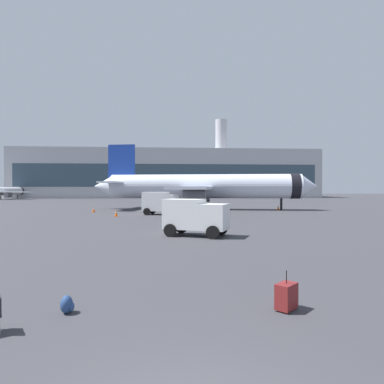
# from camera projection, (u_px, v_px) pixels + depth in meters

# --- Properties ---
(airplane_at_gate) EXTENTS (35.65, 32.34, 10.50)m
(airplane_at_gate) POSITION_uv_depth(u_px,v_px,m) (203.00, 187.00, 53.61)
(airplane_at_gate) COLOR silver
(airplane_at_gate) RESTS_ON ground
(service_truck) EXTENTS (5.20, 3.53, 2.90)m
(service_truck) POSITION_uv_depth(u_px,v_px,m) (162.00, 202.00, 43.02)
(service_truck) COLOR white
(service_truck) RESTS_ON ground
(cargo_van) EXTENTS (4.83, 3.75, 2.60)m
(cargo_van) POSITION_uv_depth(u_px,v_px,m) (195.00, 215.00, 23.83)
(cargo_van) COLOR white
(cargo_van) RESTS_ON ground
(safety_cone_near) EXTENTS (0.44, 0.44, 0.78)m
(safety_cone_near) POSITION_uv_depth(u_px,v_px,m) (278.00, 208.00, 52.24)
(safety_cone_near) COLOR #F2590C
(safety_cone_near) RESTS_ON ground
(safety_cone_mid) EXTENTS (0.44, 0.44, 0.80)m
(safety_cone_mid) POSITION_uv_depth(u_px,v_px,m) (116.00, 213.00, 40.44)
(safety_cone_mid) COLOR #F2590C
(safety_cone_mid) RESTS_ON ground
(safety_cone_far) EXTENTS (0.44, 0.44, 0.79)m
(safety_cone_far) POSITION_uv_depth(u_px,v_px,m) (94.00, 209.00, 47.41)
(safety_cone_far) COLOR #F2590C
(safety_cone_far) RESTS_ON ground
(rolling_suitcase) EXTENTS (0.74, 0.73, 1.10)m
(rolling_suitcase) POSITION_uv_depth(u_px,v_px,m) (286.00, 296.00, 9.31)
(rolling_suitcase) COLOR maroon
(rolling_suitcase) RESTS_ON ground
(traveller_backpack) EXTENTS (0.36, 0.40, 0.48)m
(traveller_backpack) POSITION_uv_depth(u_px,v_px,m) (67.00, 305.00, 9.08)
(traveller_backpack) COLOR navy
(traveller_backpack) RESTS_ON ground
(terminal_building) EXTENTS (109.17, 21.52, 29.40)m
(terminal_building) POSITION_uv_depth(u_px,v_px,m) (169.00, 174.00, 126.59)
(terminal_building) COLOR #B2B2B7
(terminal_building) RESTS_ON ground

